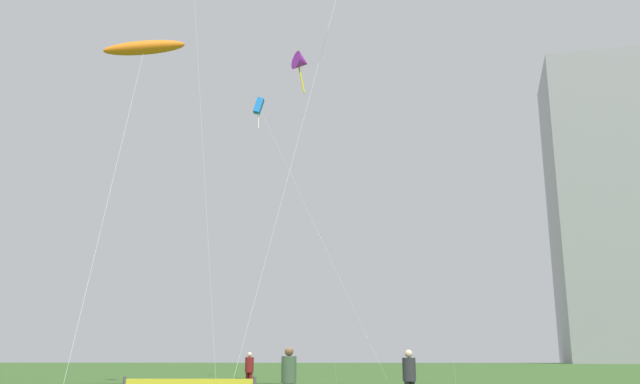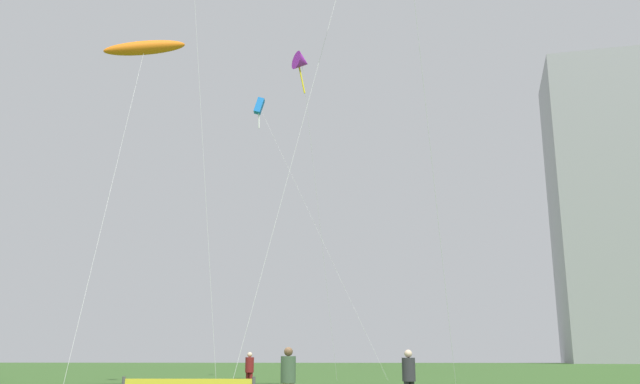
# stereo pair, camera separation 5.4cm
# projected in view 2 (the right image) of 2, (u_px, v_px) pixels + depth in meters

# --- Properties ---
(person_standing_0) EXTENTS (0.39, 0.39, 1.78)m
(person_standing_0) POSITION_uv_depth(u_px,v_px,m) (249.00, 369.00, 30.55)
(person_standing_0) COLOR maroon
(person_standing_0) RESTS_ON ground
(person_standing_1) EXTENTS (0.40, 0.40, 1.79)m
(person_standing_1) POSITION_uv_depth(u_px,v_px,m) (409.00, 376.00, 19.80)
(person_standing_1) COLOR #2D2D33
(person_standing_1) RESTS_ON ground
(person_standing_2) EXTENTS (0.41, 0.41, 1.84)m
(person_standing_2) POSITION_uv_depth(u_px,v_px,m) (288.00, 377.00, 17.93)
(person_standing_2) COLOR tan
(person_standing_2) RESTS_ON ground
(kite_flying_0) EXTENTS (9.89, 2.41, 21.33)m
(kite_flying_0) POSITION_uv_depth(u_px,v_px,m) (260.00, 108.00, 51.89)
(kite_flying_0) COLOR silver
(kite_flying_0) RESTS_ON ground
(kite_flying_5) EXTENTS (4.08, 8.09, 17.50)m
(kite_flying_5) POSITION_uv_depth(u_px,v_px,m) (145.00, 48.00, 33.40)
(kite_flying_5) COLOR silver
(kite_flying_5) RESTS_ON ground
(kite_flying_6) EXTENTS (2.73, 6.24, 20.60)m
(kite_flying_6) POSITION_uv_depth(u_px,v_px,m) (302.00, 63.00, 42.58)
(kite_flying_6) COLOR silver
(kite_flying_6) RESTS_ON ground
(distant_highrise_0) EXTENTS (26.20, 28.47, 68.38)m
(distant_highrise_0) POSITION_uv_depth(u_px,v_px,m) (604.00, 209.00, 151.95)
(distant_highrise_0) COLOR #939399
(distant_highrise_0) RESTS_ON ground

